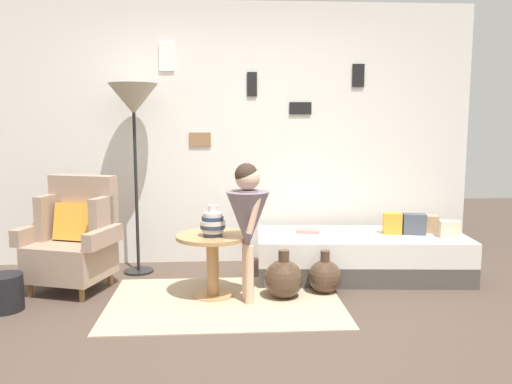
{
  "coord_description": "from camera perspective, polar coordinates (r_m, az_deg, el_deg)",
  "views": [
    {
      "loc": [
        -0.13,
        -3.39,
        1.45
      ],
      "look_at": [
        0.15,
        0.95,
        0.85
      ],
      "focal_mm": 36.86,
      "sensor_mm": 36.0,
      "label": 1
    }
  ],
  "objects": [
    {
      "name": "pillow_mid",
      "position": [
        5.18,
        17.99,
        -3.31
      ],
      "size": [
        0.23,
        0.16,
        0.16
      ],
      "primitive_type": "cube",
      "rotation": [
        0.0,
        0.0,
        -0.19
      ],
      "color": "tan",
      "rests_on": "daybed"
    },
    {
      "name": "side_table",
      "position": [
        4.33,
        -4.74,
        -6.5
      ],
      "size": [
        0.59,
        0.59,
        0.52
      ],
      "color": "tan",
      "rests_on": "ground"
    },
    {
      "name": "person_child",
      "position": [
        4.11,
        -0.91,
        -2.47
      ],
      "size": [
        0.34,
        0.34,
        1.12
      ],
      "color": "#D8AD8E",
      "rests_on": "ground"
    },
    {
      "name": "rug",
      "position": [
        4.3,
        -3.36,
        -11.81
      ],
      "size": [
        1.85,
        1.27,
        0.01
      ],
      "primitive_type": "cube",
      "color": "tan",
      "rests_on": "ground"
    },
    {
      "name": "demijohn_far",
      "position": [
        4.51,
        7.47,
        -9.05
      ],
      "size": [
        0.28,
        0.28,
        0.37
      ],
      "color": "#473323",
      "rests_on": "ground"
    },
    {
      "name": "pillow_head",
      "position": [
        5.05,
        20.28,
        -3.8
      ],
      "size": [
        0.19,
        0.15,
        0.15
      ],
      "primitive_type": "cube",
      "rotation": [
        0.0,
        0.0,
        -0.21
      ],
      "color": "beige",
      "rests_on": "daybed"
    },
    {
      "name": "ground_plane",
      "position": [
        3.69,
        -1.42,
        -15.27
      ],
      "size": [
        12.0,
        12.0,
        0.0
      ],
      "primitive_type": "plane",
      "color": "#4C3D33"
    },
    {
      "name": "pillow_back",
      "position": [
        5.07,
        16.79,
        -3.35
      ],
      "size": [
        0.22,
        0.16,
        0.19
      ],
      "primitive_type": "cube",
      "rotation": [
        0.0,
        0.0,
        -0.2
      ],
      "color": "#474C56",
      "rests_on": "daybed"
    },
    {
      "name": "pillow_extra",
      "position": [
        5.04,
        14.57,
        -3.31
      ],
      "size": [
        0.18,
        0.15,
        0.19
      ],
      "primitive_type": "cube",
      "rotation": [
        0.0,
        0.0,
        -0.18
      ],
      "color": "orange",
      "rests_on": "daybed"
    },
    {
      "name": "vase_striped",
      "position": [
        4.23,
        -4.72,
        -3.43
      ],
      "size": [
        0.2,
        0.2,
        0.25
      ],
      "color": "#2D384C",
      "rests_on": "side_table"
    },
    {
      "name": "magazine_basket",
      "position": [
        4.51,
        -25.64,
        -9.82
      ],
      "size": [
        0.28,
        0.28,
        0.28
      ],
      "primitive_type": "cylinder",
      "color": "black",
      "rests_on": "ground"
    },
    {
      "name": "floor_lamp",
      "position": [
        5.02,
        -13.14,
        9.11
      ],
      "size": [
        0.45,
        0.45,
        1.78
      ],
      "color": "black",
      "rests_on": "ground"
    },
    {
      "name": "daybed",
      "position": [
        5.02,
        11.3,
        -6.74
      ],
      "size": [
        1.95,
        0.94,
        0.4
      ],
      "color": "#4C4742",
      "rests_on": "ground"
    },
    {
      "name": "armchair",
      "position": [
        4.78,
        -19.11,
        -4.81
      ],
      "size": [
        0.87,
        0.75,
        0.97
      ],
      "color": "olive",
      "rests_on": "ground"
    },
    {
      "name": "gallery_wall",
      "position": [
        5.35,
        -2.3,
        6.25
      ],
      "size": [
        4.8,
        0.12,
        2.6
      ],
      "color": "silver",
      "rests_on": "ground"
    },
    {
      "name": "book_on_daybed",
      "position": [
        4.97,
        5.64,
        -4.22
      ],
      "size": [
        0.25,
        0.2,
        0.03
      ],
      "primitive_type": "cube",
      "rotation": [
        0.0,
        0.0,
        -0.22
      ],
      "color": "tan",
      "rests_on": "daybed"
    },
    {
      "name": "demijohn_near",
      "position": [
        4.35,
        3.01,
        -9.37
      ],
      "size": [
        0.32,
        0.32,
        0.4
      ],
      "color": "#473323",
      "rests_on": "ground"
    }
  ]
}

